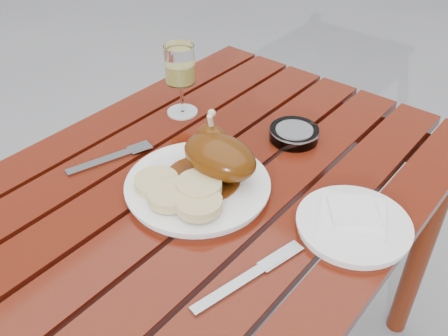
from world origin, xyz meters
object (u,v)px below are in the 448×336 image
(dinner_plate, at_px, (198,186))
(side_plate, at_px, (353,225))
(wine_glass, at_px, (181,81))
(ashtray, at_px, (294,134))
(table, at_px, (202,304))

(dinner_plate, xyz_separation_m, side_plate, (0.30, 0.10, -0.00))
(wine_glass, distance_m, ashtray, 0.30)
(wine_glass, xyz_separation_m, ashtray, (0.28, 0.08, -0.08))
(side_plate, bearing_deg, ashtray, 143.80)
(dinner_plate, distance_m, wine_glass, 0.32)
(wine_glass, height_order, ashtray, wine_glass)
(side_plate, bearing_deg, dinner_plate, -161.75)
(wine_glass, height_order, side_plate, wine_glass)
(table, relative_size, wine_glass, 6.67)
(table, xyz_separation_m, dinner_plate, (0.00, -0.00, 0.38))
(table, distance_m, wine_glass, 0.56)
(table, height_order, dinner_plate, dinner_plate)
(table, height_order, ashtray, ashtray)
(table, height_order, side_plate, side_plate)
(ashtray, bearing_deg, dinner_plate, -100.02)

